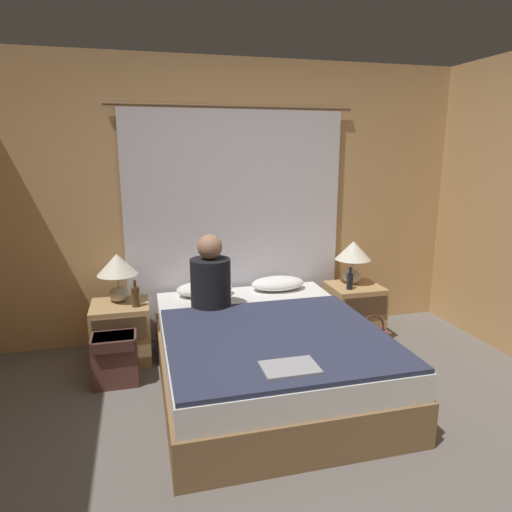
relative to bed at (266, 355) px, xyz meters
The scene contains 17 objects.
ground_plane 0.92m from the bed, 90.00° to the right, with size 16.00×16.00×0.00m, color #66605B.
wall_back 1.50m from the bed, 90.00° to the left, with size 4.41×0.06×2.50m.
curtain_panel 1.32m from the bed, 90.00° to the left, with size 2.18×0.02×2.10m.
bed is the anchor object (origin of this frame).
nightstand_left 1.25m from the bed, 146.84° to the left, with size 0.46×0.45×0.49m.
nightstand_right 1.25m from the bed, 33.16° to the left, with size 0.46×0.45×0.49m.
lamp_left 1.40m from the bed, 144.14° to the left, with size 0.33×0.33×0.40m.
lamp_right 1.40m from the bed, 35.86° to the left, with size 0.33×0.33×0.40m.
pillow_left 0.92m from the bed, 112.75° to the left, with size 0.49×0.29×0.12m.
pillow_right 0.92m from the bed, 67.25° to the left, with size 0.49×0.29×0.12m.
blanket_on_bed 0.37m from the bed, 90.00° to the right, with size 1.46×1.39×0.03m.
person_left_in_bed 0.75m from the bed, 125.59° to the left, with size 0.32×0.32×0.60m.
beer_bottle_on_left_stand 1.15m from the bed, 147.03° to the left, with size 0.07×0.07×0.22m.
beer_bottle_on_right_stand 1.17m from the bed, 32.11° to the left, with size 0.06×0.06×0.21m.
laptop_on_bed 0.81m from the bed, 95.37° to the right, with size 0.32×0.22×0.02m.
backpack_on_floor 1.13m from the bed, 164.95° to the left, with size 0.33×0.26×0.39m.
handbag_on_floor 1.06m from the bed, 15.21° to the left, with size 0.30×0.17×0.36m.
Camera 1 is at (-0.85, -2.12, 1.72)m, focal length 32.00 mm.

